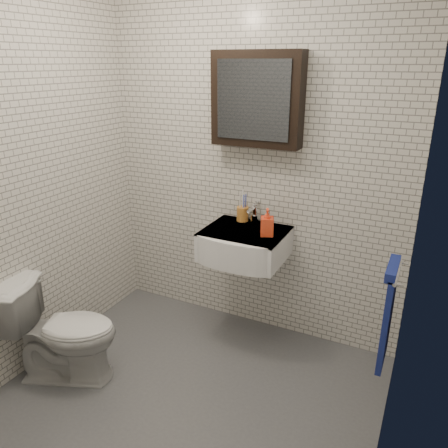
% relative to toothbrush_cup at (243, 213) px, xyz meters
% --- Properties ---
extents(ground, '(2.20, 2.00, 0.01)m').
position_rel_toothbrush_cup_xyz_m(ground, '(0.04, -0.94, -0.90)').
color(ground, '#505358').
rests_on(ground, ground).
extents(room_shell, '(2.22, 2.02, 2.51)m').
position_rel_toothbrush_cup_xyz_m(room_shell, '(0.04, -0.94, 0.56)').
color(room_shell, silver).
rests_on(room_shell, ground).
extents(washbasin, '(0.55, 0.50, 0.20)m').
position_rel_toothbrush_cup_xyz_m(washbasin, '(0.09, -0.21, -0.15)').
color(washbasin, white).
rests_on(washbasin, room_shell).
extents(faucet, '(0.06, 0.20, 0.15)m').
position_rel_toothbrush_cup_xyz_m(faucet, '(0.09, -0.01, 0.01)').
color(faucet, silver).
rests_on(faucet, washbasin).
extents(mirror_cabinet, '(0.60, 0.15, 0.60)m').
position_rel_toothbrush_cup_xyz_m(mirror_cabinet, '(0.09, -0.01, 0.79)').
color(mirror_cabinet, black).
rests_on(mirror_cabinet, room_shell).
extents(towel_rail, '(0.09, 0.30, 0.58)m').
position_rel_toothbrush_cup_xyz_m(towel_rail, '(1.09, -0.59, -0.18)').
color(towel_rail, silver).
rests_on(towel_rail, room_shell).
extents(toothbrush_cup, '(0.10, 0.10, 0.23)m').
position_rel_toothbrush_cup_xyz_m(toothbrush_cup, '(0.00, 0.00, 0.00)').
color(toothbrush_cup, '#C37D30').
rests_on(toothbrush_cup, washbasin).
extents(soap_bottle, '(0.11, 0.11, 0.18)m').
position_rel_toothbrush_cup_xyz_m(soap_bottle, '(0.26, -0.18, 0.03)').
color(soap_bottle, orange).
rests_on(soap_bottle, washbasin).
extents(toilet, '(0.76, 0.60, 0.68)m').
position_rel_toothbrush_cup_xyz_m(toilet, '(-0.76, -1.07, -0.57)').
color(toilet, silver).
rests_on(toilet, ground).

